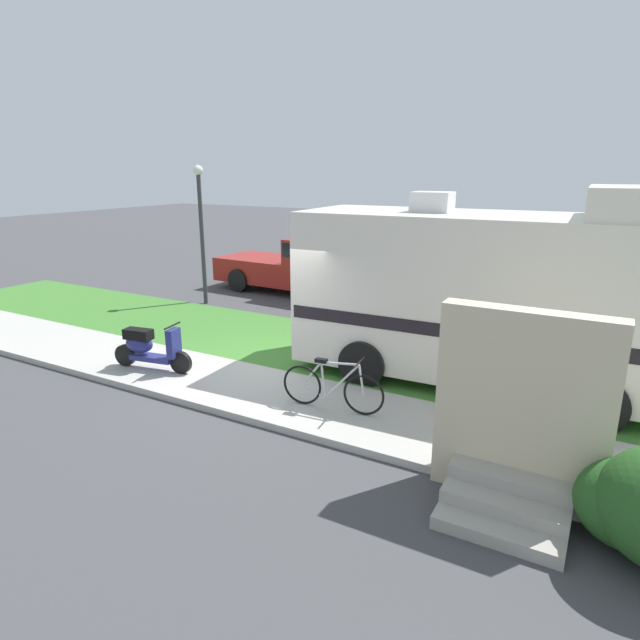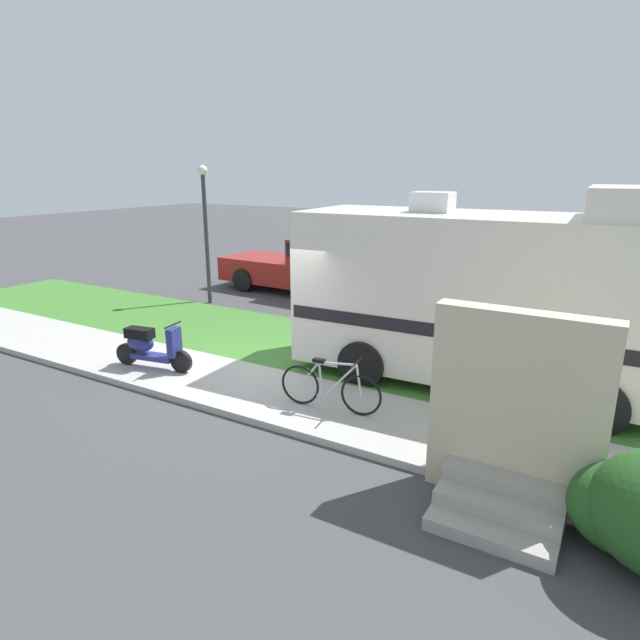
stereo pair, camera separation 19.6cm
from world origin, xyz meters
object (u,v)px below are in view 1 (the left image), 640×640
pickup_truck_near (307,264)px  bottle_green (539,430)px  street_lamp_post (201,221)px  bicycle (332,387)px  pickup_truck_far (401,259)px  scooter (149,347)px  motorhome_rv (487,294)px

pickup_truck_near → bottle_green: 10.60m
bottle_green → street_lamp_post: 11.12m
bicycle → street_lamp_post: 8.70m
pickup_truck_far → street_lamp_post: street_lamp_post is taller
scooter → bicycle: scooter is taller
bicycle → pickup_truck_far: pickup_truck_far is taller
motorhome_rv → pickup_truck_near: (-6.72, 4.97, -0.78)m
motorhome_rv → pickup_truck_near: 8.40m
motorhome_rv → street_lamp_post: 9.07m
bicycle → bottle_green: (3.10, 0.64, -0.26)m
pickup_truck_near → pickup_truck_far: pickup_truck_near is taller
pickup_truck_far → bottle_green: size_ratio=18.78×
motorhome_rv → pickup_truck_far: 9.03m
scooter → bicycle: 4.00m
pickup_truck_near → pickup_truck_far: (2.16, 2.79, -0.05)m
bicycle → pickup_truck_far: size_ratio=0.32×
bicycle → motorhome_rv: bearing=54.9°
scooter → bicycle: size_ratio=0.98×
pickup_truck_far → motorhome_rv: bearing=-59.5°
motorhome_rv → street_lamp_post: street_lamp_post is taller
bicycle → bottle_green: size_ratio=6.04×
motorhome_rv → scooter: 6.51m
bottle_green → street_lamp_post: (-10.03, 4.24, 2.22)m
scooter → street_lamp_post: street_lamp_post is taller
pickup_truck_near → bottle_green: (8.02, -6.90, -0.74)m
bicycle → pickup_truck_near: pickup_truck_near is taller
pickup_truck_near → scooter: bearing=-83.1°
scooter → motorhome_rv: bearing=25.0°
motorhome_rv → street_lamp_post: size_ratio=1.68×
bicycle → street_lamp_post: size_ratio=0.43×
motorhome_rv → pickup_truck_near: bearing=143.5°
pickup_truck_far → bottle_green: pickup_truck_far is taller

